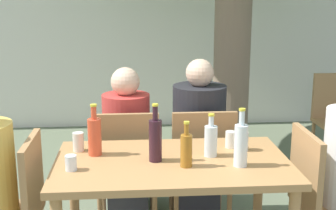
# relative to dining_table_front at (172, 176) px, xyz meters

# --- Properties ---
(cafe_building_wall) EXTENTS (10.00, 0.08, 2.80)m
(cafe_building_wall) POSITION_rel_dining_table_front_xyz_m (0.00, 3.42, 0.74)
(cafe_building_wall) COLOR white
(cafe_building_wall) RESTS_ON ground_plane
(dining_table_front) EXTENTS (1.33, 0.79, 0.76)m
(dining_table_front) POSITION_rel_dining_table_front_xyz_m (0.00, 0.00, 0.00)
(dining_table_front) COLOR #B27F4C
(dining_table_front) RESTS_ON ground_plane
(patio_chair_0) EXTENTS (0.44, 0.44, 0.90)m
(patio_chair_0) POSITION_rel_dining_table_front_xyz_m (-0.90, 0.00, -0.15)
(patio_chair_0) COLOR #A87A4C
(patio_chair_0) RESTS_ON ground_plane
(patio_chair_1) EXTENTS (0.44, 0.44, 0.90)m
(patio_chair_1) POSITION_rel_dining_table_front_xyz_m (0.90, 0.00, -0.15)
(patio_chair_1) COLOR #A87A4C
(patio_chair_1) RESTS_ON ground_plane
(patio_chair_2) EXTENTS (0.44, 0.44, 0.90)m
(patio_chair_2) POSITION_rel_dining_table_front_xyz_m (-0.27, 0.63, -0.15)
(patio_chair_2) COLOR #A87A4C
(patio_chair_2) RESTS_ON ground_plane
(patio_chair_3) EXTENTS (0.44, 0.44, 0.90)m
(patio_chair_3) POSITION_rel_dining_table_front_xyz_m (0.27, 0.63, -0.15)
(patio_chair_3) COLOR #A87A4C
(patio_chair_3) RESTS_ON ground_plane
(person_seated_2) EXTENTS (0.34, 0.57, 1.17)m
(person_seated_2) POSITION_rel_dining_table_front_xyz_m (-0.27, 0.86, -0.14)
(person_seated_2) COLOR #383842
(person_seated_2) RESTS_ON ground_plane
(person_seated_3) EXTENTS (0.39, 0.59, 1.23)m
(person_seated_3) POSITION_rel_dining_table_front_xyz_m (0.27, 0.85, -0.11)
(person_seated_3) COLOR #383842
(person_seated_3) RESTS_ON ground_plane
(water_bottle_0) EXTENTS (0.08, 0.08, 0.25)m
(water_bottle_0) POSITION_rel_dining_table_front_xyz_m (0.23, 0.06, 0.19)
(water_bottle_0) COLOR silver
(water_bottle_0) RESTS_ON dining_table_front
(water_bottle_1) EXTENTS (0.07, 0.07, 0.32)m
(water_bottle_1) POSITION_rel_dining_table_front_xyz_m (0.36, -0.11, 0.22)
(water_bottle_1) COLOR silver
(water_bottle_1) RESTS_ON dining_table_front
(soda_bottle_2) EXTENTS (0.08, 0.08, 0.30)m
(soda_bottle_2) POSITION_rel_dining_table_front_xyz_m (-0.44, 0.13, 0.21)
(soda_bottle_2) COLOR #DB4C2D
(soda_bottle_2) RESTS_ON dining_table_front
(amber_bottle_3) EXTENTS (0.06, 0.06, 0.25)m
(amber_bottle_3) POSITION_rel_dining_table_front_xyz_m (0.07, -0.10, 0.19)
(amber_bottle_3) COLOR #9E661E
(amber_bottle_3) RESTS_ON dining_table_front
(wine_bottle_4) EXTENTS (0.07, 0.07, 0.33)m
(wine_bottle_4) POSITION_rel_dining_table_front_xyz_m (-0.09, 0.00, 0.22)
(wine_bottle_4) COLOR #331923
(wine_bottle_4) RESTS_ON dining_table_front
(drinking_glass_0) EXTENTS (0.06, 0.06, 0.08)m
(drinking_glass_0) POSITION_rel_dining_table_front_xyz_m (-0.55, -0.11, 0.14)
(drinking_glass_0) COLOR white
(drinking_glass_0) RESTS_ON dining_table_front
(drinking_glass_1) EXTENTS (0.07, 0.07, 0.10)m
(drinking_glass_1) POSITION_rel_dining_table_front_xyz_m (0.38, 0.20, 0.15)
(drinking_glass_1) COLOR silver
(drinking_glass_1) RESTS_ON dining_table_front
(drinking_glass_2) EXTENTS (0.07, 0.07, 0.11)m
(drinking_glass_2) POSITION_rel_dining_table_front_xyz_m (0.44, 0.14, 0.15)
(drinking_glass_2) COLOR silver
(drinking_glass_2) RESTS_ON dining_table_front
(drinking_glass_3) EXTENTS (0.07, 0.07, 0.11)m
(drinking_glass_3) POSITION_rel_dining_table_front_xyz_m (-0.54, 0.21, 0.15)
(drinking_glass_3) COLOR silver
(drinking_glass_3) RESTS_ON dining_table_front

